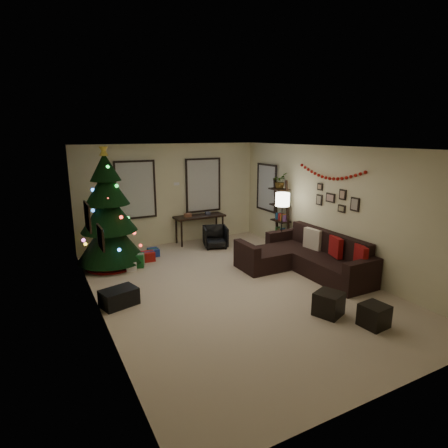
{
  "coord_description": "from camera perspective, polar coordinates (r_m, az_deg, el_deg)",
  "views": [
    {
      "loc": [
        -3.33,
        -5.91,
        2.94
      ],
      "look_at": [
        0.1,
        0.6,
        1.15
      ],
      "focal_mm": 29.73,
      "sensor_mm": 36.0,
      "label": 1
    }
  ],
  "objects": [
    {
      "name": "stocking_left",
      "position": [
        10.09,
        -9.11,
        5.37
      ],
      "size": [
        0.2,
        0.05,
        0.36
      ],
      "color": "#990F0C",
      "rests_on": "wall_back"
    },
    {
      "name": "presents",
      "position": [
        8.84,
        -13.24,
        -5.33
      ],
      "size": [
        1.43,
        1.01,
        0.3
      ],
      "rotation": [
        0.0,
        0.0,
        -0.17
      ],
      "color": "silver",
      "rests_on": "floor"
    },
    {
      "name": "window_back_left",
      "position": [
        9.78,
        -13.45,
        5.12
      ],
      "size": [
        1.05,
        0.06,
        1.5
      ],
      "color": "#728CB2",
      "rests_on": "wall_back"
    },
    {
      "name": "art_map",
      "position": [
        7.06,
        -20.26,
        1.07
      ],
      "size": [
        0.04,
        0.6,
        0.5
      ],
      "color": "black",
      "rests_on": "wall_left"
    },
    {
      "name": "desk_chair",
      "position": [
        9.84,
        -1.33,
        -1.97
      ],
      "size": [
        0.7,
        0.67,
        0.58
      ],
      "primitive_type": "imported",
      "rotation": [
        0.0,
        0.0,
        -0.31
      ],
      "color": "black",
      "rests_on": "floor"
    },
    {
      "name": "art_abstract",
      "position": [
        5.84,
        -18.45,
        -1.99
      ],
      "size": [
        0.04,
        0.45,
        0.35
      ],
      "color": "black",
      "rests_on": "wall_left"
    },
    {
      "name": "ottoman_far",
      "position": [
        6.41,
        22.08,
        -12.92
      ],
      "size": [
        0.41,
        0.41,
        0.36
      ],
      "primitive_type": "cube",
      "rotation": [
        0.0,
        0.0,
        0.08
      ],
      "color": "black",
      "rests_on": "floor"
    },
    {
      "name": "floor",
      "position": [
        7.4,
        1.5,
        -9.76
      ],
      "size": [
        7.0,
        7.0,
        0.0
      ],
      "primitive_type": "plane",
      "color": "#C8B297",
      "rests_on": "ground"
    },
    {
      "name": "storage_bin",
      "position": [
        6.88,
        -15.84,
        -10.78
      ],
      "size": [
        0.69,
        0.55,
        0.3
      ],
      "primitive_type": "cube",
      "rotation": [
        0.0,
        0.0,
        0.27
      ],
      "color": "black",
      "rests_on": "floor"
    },
    {
      "name": "wall_back",
      "position": [
        10.11,
        -8.21,
        4.48
      ],
      "size": [
        5.0,
        0.0,
        5.0
      ],
      "primitive_type": "plane",
      "rotation": [
        1.57,
        0.0,
        0.0
      ],
      "color": "beige",
      "rests_on": "floor"
    },
    {
      "name": "wall_right",
      "position": [
        8.46,
        16.52,
        2.26
      ],
      "size": [
        0.0,
        7.0,
        7.0
      ],
      "primitive_type": "plane",
      "rotation": [
        1.57,
        0.0,
        -1.57
      ],
      "color": "beige",
      "rests_on": "floor"
    },
    {
      "name": "pillow_red_a",
      "position": [
        7.69,
        20.29,
        -4.61
      ],
      "size": [
        0.25,
        0.41,
        0.4
      ],
      "primitive_type": "cube",
      "rotation": [
        0.0,
        0.0,
        -0.39
      ],
      "color": "maroon",
      "rests_on": "sofa"
    },
    {
      "name": "wall_front",
      "position": [
        4.41,
        24.71,
        -8.79
      ],
      "size": [
        5.0,
        0.0,
        5.0
      ],
      "primitive_type": "plane",
      "rotation": [
        -1.57,
        0.0,
        0.0
      ],
      "color": "beige",
      "rests_on": "floor"
    },
    {
      "name": "gallery",
      "position": [
        8.35,
        16.88,
        3.65
      ],
      "size": [
        0.03,
        1.25,
        0.54
      ],
      "color": "black",
      "rests_on": "wall_right"
    },
    {
      "name": "stocking_right",
      "position": [
        10.18,
        -7.29,
        5.44
      ],
      "size": [
        0.2,
        0.05,
        0.36
      ],
      "color": "#990F0C",
      "rests_on": "wall_back"
    },
    {
      "name": "christmas_tree",
      "position": [
        8.64,
        -17.33,
        1.1
      ],
      "size": [
        1.5,
        1.5,
        2.79
      ],
      "rotation": [
        0.0,
        0.0,
        0.04
      ],
      "color": "black",
      "rests_on": "floor"
    },
    {
      "name": "ottoman_near",
      "position": [
        6.53,
        15.78,
        -11.72
      ],
      "size": [
        0.53,
        0.53,
        0.39
      ],
      "primitive_type": "cube",
      "rotation": [
        0.0,
        0.0,
        0.37
      ],
      "color": "black",
      "rests_on": "floor"
    },
    {
      "name": "floor_lamp",
      "position": [
        8.95,
        8.97,
        3.09
      ],
      "size": [
        0.33,
        0.33,
        1.59
      ],
      "rotation": [
        0.0,
        0.0,
        -0.26
      ],
      "color": "black",
      "rests_on": "floor"
    },
    {
      "name": "pillow_red_b",
      "position": [
        8.13,
        16.81,
        -3.37
      ],
      "size": [
        0.23,
        0.43,
        0.42
      ],
      "primitive_type": "cube",
      "rotation": [
        0.0,
        0.0,
        -0.3
      ],
      "color": "maroon",
      "rests_on": "sofa"
    },
    {
      "name": "window_back_right",
      "position": [
        10.41,
        -3.24,
        5.97
      ],
      "size": [
        1.05,
        0.06,
        1.5
      ],
      "color": "#728CB2",
      "rests_on": "wall_back"
    },
    {
      "name": "bookshelf",
      "position": [
        9.63,
        8.79,
        1.23
      ],
      "size": [
        0.3,
        0.54,
        1.85
      ],
      "color": "black",
      "rests_on": "floor"
    },
    {
      "name": "pillow_cream",
      "position": [
        8.63,
        13.5,
        -2.25
      ],
      "size": [
        0.19,
        0.47,
        0.46
      ],
      "primitive_type": "cube",
      "rotation": [
        0.0,
        0.0,
        0.14
      ],
      "color": "beige",
      "rests_on": "sofa"
    },
    {
      "name": "potted_plant",
      "position": [
        9.57,
        8.54,
        6.88
      ],
      "size": [
        0.64,
        0.63,
        0.54
      ],
      "primitive_type": "imported",
      "rotation": [
        0.0,
        0.0,
        0.65
      ],
      "color": "#4C4C4C",
      "rests_on": "bookshelf"
    },
    {
      "name": "window_right_wall",
      "position": [
        10.36,
        6.62,
        5.59
      ],
      "size": [
        0.06,
        0.9,
        1.3
      ],
      "color": "#728CB2",
      "rests_on": "wall_right"
    },
    {
      "name": "ceiling",
      "position": [
        6.79,
        1.65,
        11.63
      ],
      "size": [
        7.0,
        7.0,
        0.0
      ],
      "primitive_type": "plane",
      "rotation": [
        3.14,
        0.0,
        0.0
      ],
      "color": "white",
      "rests_on": "floor"
    },
    {
      "name": "desk",
      "position": [
        10.25,
        -3.77,
        0.82
      ],
      "size": [
        1.4,
        0.5,
        0.76
      ],
      "color": "black",
      "rests_on": "floor"
    },
    {
      "name": "garland",
      "position": [
        8.41,
        15.99,
        7.55
      ],
      "size": [
        0.08,
        1.9,
        0.3
      ],
      "primitive_type": null,
      "color": "#A5140C",
      "rests_on": "wall_right"
    },
    {
      "name": "wall_left",
      "position": [
        6.18,
        -19.1,
        -2.02
      ],
      "size": [
        0.0,
        7.0,
        7.0
      ],
      "primitive_type": "plane",
      "rotation": [
        1.57,
        0.0,
        1.57
      ],
      "color": "beige",
      "rests_on": "floor"
    },
    {
      "name": "sofa",
      "position": [
        8.37,
        12.29,
        -5.19
      ],
      "size": [
        1.86,
        2.71,
        0.86
      ],
      "color": "black",
      "rests_on": "floor"
    }
  ]
}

